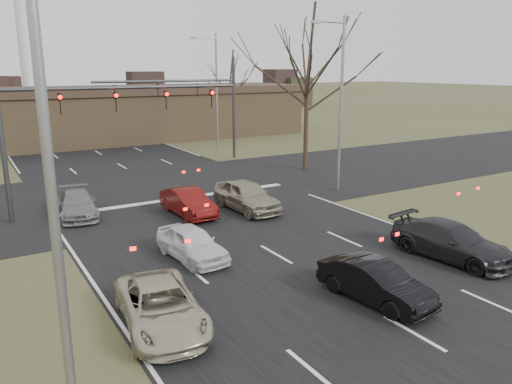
# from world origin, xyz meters

# --- Properties ---
(ground) EXTENTS (360.00, 360.00, 0.00)m
(ground) POSITION_xyz_m (0.00, 0.00, 0.00)
(ground) COLOR #3F4826
(ground) RESTS_ON ground
(road_main) EXTENTS (14.00, 300.00, 0.02)m
(road_main) POSITION_xyz_m (0.00, 60.00, 0.01)
(road_main) COLOR black
(road_main) RESTS_ON ground
(road_cross) EXTENTS (200.00, 14.00, 0.02)m
(road_cross) POSITION_xyz_m (0.00, 15.00, 0.01)
(road_cross) COLOR black
(road_cross) RESTS_ON ground
(building) EXTENTS (42.40, 10.40, 5.30)m
(building) POSITION_xyz_m (2.00, 38.00, 2.67)
(building) COLOR brown
(building) RESTS_ON ground
(mast_arm_near) EXTENTS (12.12, 0.24, 8.00)m
(mast_arm_near) POSITION_xyz_m (-5.23, 13.00, 5.07)
(mast_arm_near) COLOR #383A3D
(mast_arm_near) RESTS_ON ground
(mast_arm_far) EXTENTS (11.12, 0.24, 8.00)m
(mast_arm_far) POSITION_xyz_m (6.18, 23.00, 5.02)
(mast_arm_far) COLOR #383A3D
(mast_arm_far) RESTS_ON ground
(streetlight_left) EXTENTS (2.34, 0.25, 10.00)m
(streetlight_left) POSITION_xyz_m (-8.82, -4.00, 5.59)
(streetlight_left) COLOR gray
(streetlight_left) RESTS_ON ground
(streetlight_right_near) EXTENTS (2.34, 0.25, 10.00)m
(streetlight_right_near) POSITION_xyz_m (8.82, 10.00, 5.59)
(streetlight_right_near) COLOR gray
(streetlight_right_near) RESTS_ON ground
(streetlight_right_far) EXTENTS (2.34, 0.25, 10.00)m
(streetlight_right_far) POSITION_xyz_m (9.32, 27.00, 5.59)
(streetlight_right_far) COLOR gray
(streetlight_right_far) RESTS_ON ground
(tree_right_near) EXTENTS (6.90, 6.90, 11.50)m
(tree_right_near) POSITION_xyz_m (11.00, 16.00, 8.90)
(tree_right_near) COLOR black
(tree_right_near) RESTS_ON ground
(tree_right_far) EXTENTS (5.40, 5.40, 9.00)m
(tree_right_far) POSITION_xyz_m (15.00, 35.00, 6.96)
(tree_right_far) COLOR black
(tree_right_far) RESTS_ON ground
(car_silver_suv) EXTENTS (2.65, 4.73, 1.25)m
(car_silver_suv) POSITION_xyz_m (-5.86, 0.00, 0.62)
(car_silver_suv) COLOR #B7AF94
(car_silver_suv) RESTS_ON ground
(car_white_sedan) EXTENTS (1.89, 3.89, 1.28)m
(car_white_sedan) POSITION_xyz_m (-3.00, 4.33, 0.64)
(car_white_sedan) COLOR silver
(car_white_sedan) RESTS_ON ground
(car_black_hatch) EXTENTS (1.84, 4.03, 1.28)m
(car_black_hatch) POSITION_xyz_m (0.50, -1.93, 0.64)
(car_black_hatch) COLOR black
(car_black_hatch) RESTS_ON ground
(car_charcoal_sedan) EXTENTS (2.52, 5.01, 1.39)m
(car_charcoal_sedan) POSITION_xyz_m (5.61, -0.76, 0.70)
(car_charcoal_sedan) COLOR black
(car_charcoal_sedan) RESTS_ON ground
(car_grey_ahead) EXTENTS (2.26, 4.45, 1.24)m
(car_grey_ahead) POSITION_xyz_m (-5.55, 12.50, 0.62)
(car_grey_ahead) COLOR slate
(car_grey_ahead) RESTS_ON ground
(car_red_ahead) EXTENTS (1.59, 4.08, 1.32)m
(car_red_ahead) POSITION_xyz_m (-0.76, 9.83, 0.66)
(car_red_ahead) COLOR #590E0C
(car_red_ahead) RESTS_ON ground
(car_silver_ahead) EXTENTS (1.99, 4.64, 1.56)m
(car_silver_ahead) POSITION_xyz_m (2.17, 9.10, 0.78)
(car_silver_ahead) COLOR gray
(car_silver_ahead) RESTS_ON ground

